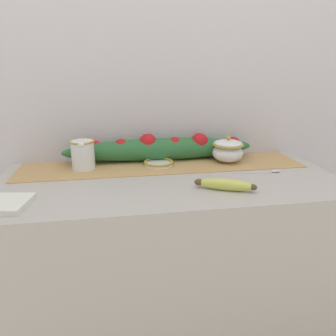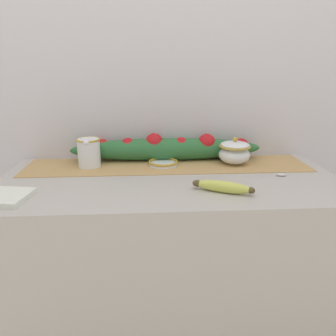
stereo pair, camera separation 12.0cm
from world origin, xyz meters
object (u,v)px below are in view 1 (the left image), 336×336
object	(u,v)px
small_dish	(159,163)
spoon	(272,171)
cream_pitcher	(83,154)
napkin_stack	(4,204)
banana	(225,185)
sugar_bowl	(228,150)

from	to	relation	value
small_dish	spoon	xyz separation A→B (m)	(0.44, -0.16, -0.01)
cream_pitcher	small_dish	size ratio (longest dim) A/B	0.97
cream_pitcher	napkin_stack	size ratio (longest dim) A/B	0.86
spoon	small_dish	bearing A→B (deg)	164.68
small_dish	banana	size ratio (longest dim) A/B	0.62
cream_pitcher	spoon	world-z (taller)	cream_pitcher
sugar_bowl	small_dish	xyz separation A→B (m)	(-0.31, -0.00, -0.04)
cream_pitcher	banana	world-z (taller)	cream_pitcher
cream_pitcher	napkin_stack	world-z (taller)	cream_pitcher
cream_pitcher	sugar_bowl	distance (m)	0.62
sugar_bowl	cream_pitcher	bearing A→B (deg)	179.84
sugar_bowl	spoon	world-z (taller)	sugar_bowl
cream_pitcher	small_dish	distance (m)	0.31
napkin_stack	cream_pitcher	bearing A→B (deg)	57.87
cream_pitcher	spoon	xyz separation A→B (m)	(0.74, -0.17, -0.06)
small_dish	napkin_stack	distance (m)	0.62
cream_pitcher	napkin_stack	bearing A→B (deg)	-122.13
napkin_stack	spoon	bearing A→B (deg)	10.03
napkin_stack	small_dish	bearing A→B (deg)	32.54
sugar_bowl	banana	distance (m)	0.34
cream_pitcher	spoon	distance (m)	0.77
cream_pitcher	napkin_stack	xyz separation A→B (m)	(-0.21, -0.34, -0.06)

